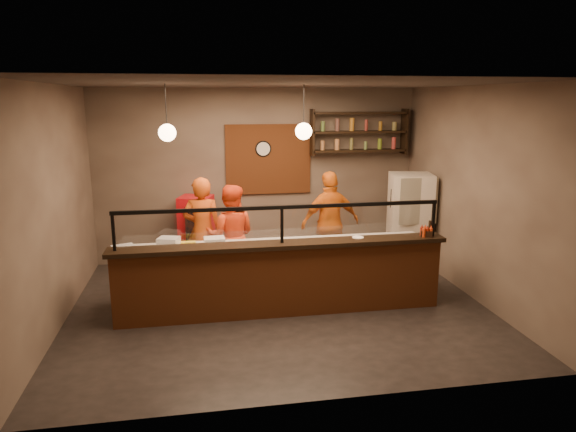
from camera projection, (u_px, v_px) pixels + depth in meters
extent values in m
plane|color=black|center=(279.00, 306.00, 7.61)|extent=(6.00, 6.00, 0.00)
plane|color=#3D352F|center=(278.00, 84.00, 6.90)|extent=(6.00, 6.00, 0.00)
plane|color=#756555|center=(258.00, 175.00, 9.66)|extent=(6.00, 0.00, 6.00)
plane|color=#756555|center=(54.00, 208.00, 6.75)|extent=(0.00, 5.00, 5.00)
plane|color=#756555|center=(474.00, 194.00, 7.76)|extent=(0.00, 5.00, 5.00)
plane|color=#756555|center=(319.00, 250.00, 4.86)|extent=(6.00, 0.00, 6.00)
cube|color=brown|center=(268.00, 159.00, 9.60)|extent=(1.60, 0.04, 1.30)
cube|color=brown|center=(282.00, 281.00, 7.21)|extent=(4.60, 0.25, 1.00)
cube|color=black|center=(282.00, 245.00, 7.10)|extent=(4.70, 0.37, 0.06)
cube|color=gray|center=(277.00, 274.00, 7.71)|extent=(4.60, 0.75, 0.85)
cube|color=beige|center=(277.00, 246.00, 7.61)|extent=(4.60, 0.75, 0.05)
cube|color=white|center=(282.00, 225.00, 7.04)|extent=(4.40, 0.02, 0.50)
cube|color=black|center=(282.00, 207.00, 6.98)|extent=(4.50, 0.05, 0.05)
cube|color=black|center=(113.00, 232.00, 6.66)|extent=(0.04, 0.04, 0.50)
cube|color=black|center=(282.00, 225.00, 7.04)|extent=(0.04, 0.04, 0.50)
cube|color=black|center=(433.00, 219.00, 7.41)|extent=(0.04, 0.04, 0.50)
cube|color=black|center=(358.00, 151.00, 9.71)|extent=(1.80, 0.28, 0.04)
cube|color=black|center=(359.00, 132.00, 9.63)|extent=(1.80, 0.28, 0.04)
cube|color=black|center=(360.00, 113.00, 9.55)|extent=(1.80, 0.28, 0.04)
cube|color=black|center=(312.00, 132.00, 9.48)|extent=(0.04, 0.28, 0.85)
cube|color=black|center=(404.00, 131.00, 9.78)|extent=(0.04, 0.28, 0.85)
cylinder|color=black|center=(263.00, 149.00, 9.53)|extent=(0.30, 0.04, 0.30)
cylinder|color=black|center=(166.00, 107.00, 6.91)|extent=(0.01, 0.01, 0.60)
sphere|color=#FFC78C|center=(167.00, 133.00, 6.99)|extent=(0.24, 0.24, 0.24)
cylinder|color=black|center=(304.00, 106.00, 7.23)|extent=(0.01, 0.01, 0.60)
sphere|color=#FFC78C|center=(304.00, 131.00, 7.31)|extent=(0.24, 0.24, 0.24)
imported|color=#CF5013|center=(203.00, 231.00, 8.38)|extent=(0.73, 0.56, 1.79)
imported|color=#E73F15|center=(231.00, 236.00, 8.28)|extent=(0.91, 0.76, 1.68)
imported|color=orange|center=(330.00, 223.00, 8.87)|extent=(1.12, 0.60, 1.81)
cube|color=beige|center=(409.00, 221.00, 9.21)|extent=(0.84, 0.80, 1.72)
cube|color=red|center=(197.00, 231.00, 9.34)|extent=(0.68, 0.65, 1.30)
cylinder|color=white|center=(281.00, 246.00, 7.50)|extent=(0.60, 0.60, 0.01)
cube|color=silver|center=(169.00, 242.00, 7.43)|extent=(0.34, 0.31, 0.14)
cube|color=silver|center=(214.00, 243.00, 7.41)|extent=(0.31, 0.25, 0.15)
cube|color=silver|center=(124.00, 251.00, 7.00)|extent=(0.35, 0.32, 0.14)
cylinder|color=yellow|center=(184.00, 243.00, 7.54)|extent=(0.36, 0.08, 0.06)
cube|color=black|center=(426.00, 233.00, 7.41)|extent=(0.19, 0.17, 0.09)
cylinder|color=black|center=(430.00, 228.00, 7.48)|extent=(0.05, 0.05, 0.21)
cylinder|color=white|center=(358.00, 237.00, 7.34)|extent=(0.19, 0.19, 0.01)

